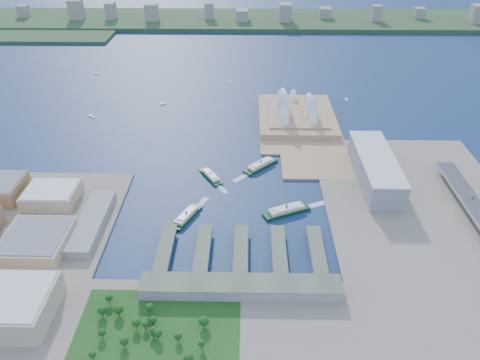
{
  "coord_description": "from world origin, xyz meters",
  "views": [
    {
      "loc": [
        20.42,
        -471.52,
        346.33
      ],
      "look_at": [
        10.68,
        51.41,
        18.0
      ],
      "focal_mm": 35.0,
      "sensor_mm": 36.0,
      "label": 1
    }
  ],
  "objects_px": {
    "ferry_d": "(286,209)",
    "toaster_building": "(375,169)",
    "ferry_c": "(186,215)",
    "ferry_a": "(211,175)",
    "ferry_b": "(261,164)",
    "car_c": "(473,198)",
    "opera_house": "(297,103)"
  },
  "relations": [
    {
      "from": "opera_house",
      "to": "ferry_d",
      "type": "relative_size",
      "value": 2.94
    },
    {
      "from": "toaster_building",
      "to": "car_c",
      "type": "xyz_separation_m",
      "value": [
        109.0,
        -61.39,
        -4.99
      ]
    },
    {
      "from": "ferry_a",
      "to": "ferry_d",
      "type": "relative_size",
      "value": 0.8
    },
    {
      "from": "ferry_b",
      "to": "ferry_d",
      "type": "distance_m",
      "value": 115.81
    },
    {
      "from": "ferry_a",
      "to": "ferry_c",
      "type": "distance_m",
      "value": 97.91
    },
    {
      "from": "ferry_c",
      "to": "car_c",
      "type": "height_order",
      "value": "car_c"
    },
    {
      "from": "ferry_b",
      "to": "car_c",
      "type": "distance_m",
      "value": 281.93
    },
    {
      "from": "toaster_building",
      "to": "car_c",
      "type": "distance_m",
      "value": 125.2
    },
    {
      "from": "ferry_d",
      "to": "car_c",
      "type": "distance_m",
      "value": 235.05
    },
    {
      "from": "opera_house",
      "to": "toaster_building",
      "type": "xyz_separation_m",
      "value": [
        90.0,
        -200.0,
        -11.5
      ]
    },
    {
      "from": "ferry_b",
      "to": "ferry_d",
      "type": "relative_size",
      "value": 0.96
    },
    {
      "from": "car_c",
      "to": "opera_house",
      "type": "bearing_deg",
      "value": -52.72
    },
    {
      "from": "ferry_b",
      "to": "ferry_c",
      "type": "height_order",
      "value": "ferry_b"
    },
    {
      "from": "ferry_b",
      "to": "ferry_d",
      "type": "bearing_deg",
      "value": -31.02
    },
    {
      "from": "ferry_a",
      "to": "car_c",
      "type": "xyz_separation_m",
      "value": [
        335.04,
        -67.03,
        10.9
      ]
    },
    {
      "from": "opera_house",
      "to": "ferry_b",
      "type": "bearing_deg",
      "value": -111.74
    },
    {
      "from": "ferry_a",
      "to": "car_c",
      "type": "bearing_deg",
      "value": -42.45
    },
    {
      "from": "ferry_c",
      "to": "car_c",
      "type": "xyz_separation_m",
      "value": [
        358.01,
        28.15,
        10.39
      ]
    },
    {
      "from": "toaster_building",
      "to": "ferry_d",
      "type": "bearing_deg",
      "value": -148.8
    },
    {
      "from": "opera_house",
      "to": "toaster_building",
      "type": "relative_size",
      "value": 1.16
    },
    {
      "from": "ferry_b",
      "to": "ferry_c",
      "type": "relative_size",
      "value": 1.09
    },
    {
      "from": "toaster_building",
      "to": "ferry_c",
      "type": "xyz_separation_m",
      "value": [
        -249.01,
        -89.53,
        -15.38
      ]
    },
    {
      "from": "opera_house",
      "to": "ferry_c",
      "type": "distance_m",
      "value": 331.41
    },
    {
      "from": "ferry_b",
      "to": "ferry_c",
      "type": "bearing_deg",
      "value": -82.77
    },
    {
      "from": "ferry_b",
      "to": "car_c",
      "type": "bearing_deg",
      "value": 23.75
    },
    {
      "from": "ferry_a",
      "to": "car_c",
      "type": "relative_size",
      "value": 10.72
    },
    {
      "from": "ferry_c",
      "to": "ferry_a",
      "type": "bearing_deg",
      "value": -78.78
    },
    {
      "from": "toaster_building",
      "to": "ferry_a",
      "type": "relative_size",
      "value": 3.18
    },
    {
      "from": "ferry_b",
      "to": "ferry_d",
      "type": "xyz_separation_m",
      "value": [
        30.04,
        -111.85,
        0.2
      ]
    },
    {
      "from": "ferry_d",
      "to": "toaster_building",
      "type": "bearing_deg",
      "value": -83.46
    },
    {
      "from": "opera_house",
      "to": "ferry_b",
      "type": "height_order",
      "value": "opera_house"
    },
    {
      "from": "opera_house",
      "to": "ferry_d",
      "type": "distance_m",
      "value": 279.43
    }
  ]
}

